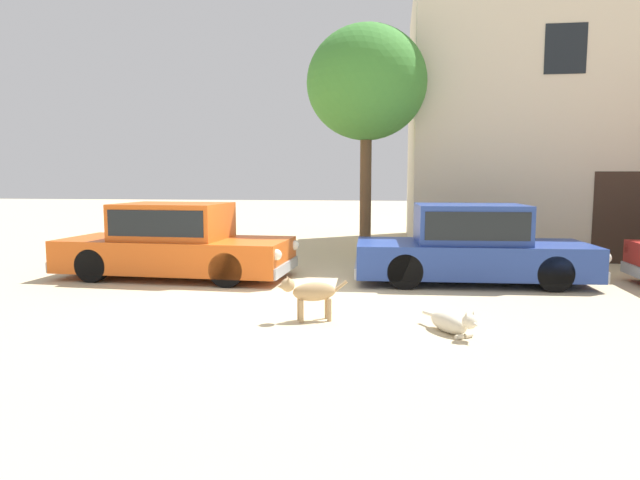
# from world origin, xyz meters

# --- Properties ---
(ground_plane) EXTENTS (80.00, 80.00, 0.00)m
(ground_plane) POSITION_xyz_m (0.00, 0.00, 0.00)
(ground_plane) COLOR #CCB78E
(parked_sedan_nearest) EXTENTS (4.65, 1.99, 1.46)m
(parked_sedan_nearest) POSITION_xyz_m (-2.32, 1.26, 0.72)
(parked_sedan_nearest) COLOR #D15619
(parked_sedan_nearest) RESTS_ON ground_plane
(parked_sedan_second) EXTENTS (4.46, 1.92, 1.46)m
(parked_sedan_second) POSITION_xyz_m (3.37, 1.48, 0.72)
(parked_sedan_second) COLOR navy
(parked_sedan_second) RESTS_ON ground_plane
(stray_dog_spotted) EXTENTS (0.95, 0.43, 0.64)m
(stray_dog_spotted) POSITION_xyz_m (0.81, -1.72, 0.40)
(stray_dog_spotted) COLOR tan
(stray_dog_spotted) RESTS_ON ground_plane
(stray_dog_tan) EXTENTS (0.64, 0.93, 0.36)m
(stray_dog_tan) POSITION_xyz_m (2.67, -2.10, 0.14)
(stray_dog_tan) COLOR beige
(stray_dog_tan) RESTS_ON ground_plane
(acacia_tree_left) EXTENTS (2.76, 2.48, 5.44)m
(acacia_tree_left) POSITION_xyz_m (1.27, 3.95, 4.10)
(acacia_tree_left) COLOR brown
(acacia_tree_left) RESTS_ON ground_plane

